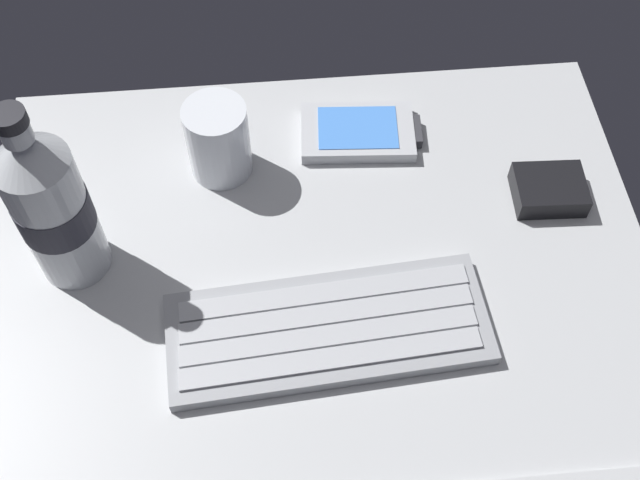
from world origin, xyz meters
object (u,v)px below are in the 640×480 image
Objects in this scene: handheld_device at (359,132)px; water_bottle at (51,206)px; keyboard at (325,329)px; charger_block at (549,190)px; juice_cup at (218,142)px.

handheld_device is 32.85cm from water_bottle.
charger_block is (23.88, 13.40, 0.39)cm from keyboard.
water_bottle reaches higher than charger_block.
charger_block reaches higher than handheld_device.
keyboard is at bearing -22.99° from water_bottle.
water_bottle reaches higher than juice_cup.
keyboard is at bearing -103.99° from handheld_device.
handheld_device is 1.55× the size of juice_cup.
juice_cup is at bearing 36.40° from water_bottle.
handheld_device is 0.63× the size of water_bottle.
keyboard is 22.34cm from juice_cup.
handheld_device is at bearing 151.76° from charger_block.
handheld_device is 15.32cm from juice_cup.
water_bottle is at bearing -143.60° from juice_cup.
charger_block is at bearing -11.77° from juice_cup.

